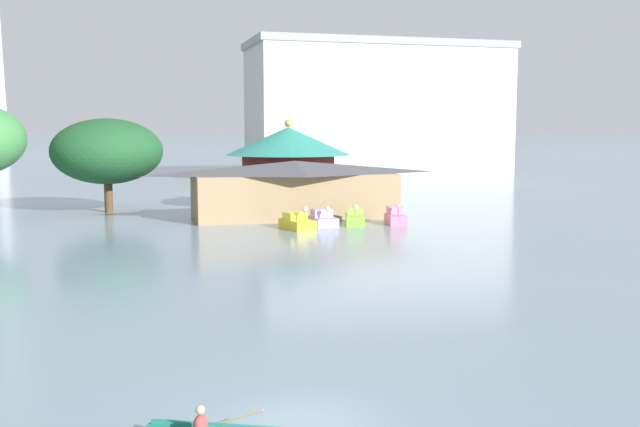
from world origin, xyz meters
name	(u,v)px	position (x,y,z in m)	size (l,w,h in m)	color
ground_plane	(301,425)	(0.00, 0.00, 0.00)	(2000.00, 2000.00, 0.00)	gray
pedal_boat_yellow	(297,222)	(8.54, 34.84, 0.50)	(2.40, 3.19, 1.79)	yellow
pedal_boat_lavender	(323,219)	(10.83, 35.95, 0.51)	(1.82, 2.69, 1.63)	#B299D8
pedal_boat_lime	(355,218)	(13.42, 35.95, 0.55)	(2.13, 3.14, 1.68)	#8CCC3F
pedal_boat_pink	(395,217)	(16.50, 35.29, 0.56)	(1.60, 2.38, 1.72)	pink
boathouse	(295,188)	(9.97, 41.28, 2.47)	(17.85, 6.34, 4.74)	#9E7F5B
green_roof_pavilion	(288,162)	(11.12, 48.41, 4.29)	(11.46, 11.46, 8.20)	#993328
shoreline_tree_mid	(107,151)	(-4.89, 49.78, 5.38)	(9.64, 9.64, 8.26)	brown
background_building_block	(377,111)	(32.95, 84.31, 9.85)	(37.45, 15.26, 19.66)	beige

